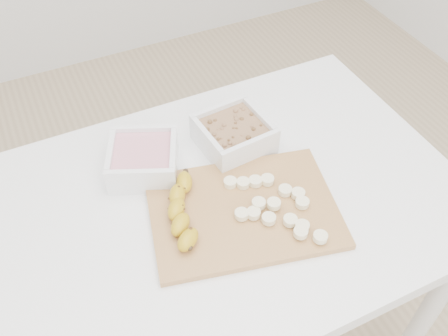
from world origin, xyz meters
name	(u,v)px	position (x,y,z in m)	size (l,w,h in m)	color
table	(230,223)	(0.00, 0.00, 0.65)	(1.00, 0.70, 0.75)	white
bowl_yogurt	(143,159)	(-0.14, 0.15, 0.79)	(0.19, 0.19, 0.07)	white
bowl_granola	(234,134)	(0.08, 0.14, 0.79)	(0.16, 0.16, 0.07)	white
cutting_board	(243,211)	(0.01, -0.05, 0.76)	(0.38, 0.27, 0.01)	#B98745
banana	(183,211)	(-0.11, -0.02, 0.78)	(0.05, 0.19, 0.03)	#B99115
banana_slices	(274,205)	(0.06, -0.08, 0.77)	(0.16, 0.23, 0.02)	#F8EBBA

